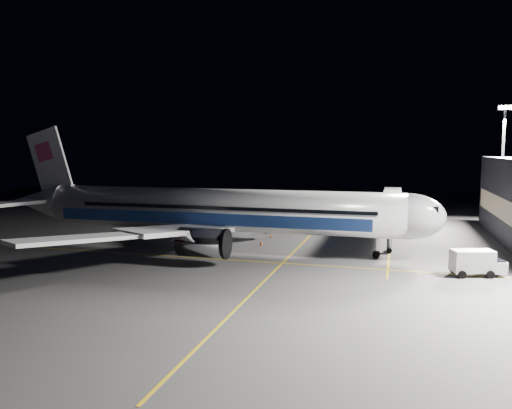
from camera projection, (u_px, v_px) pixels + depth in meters
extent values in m
plane|color=#4C4C4F|center=(220.00, 249.00, 66.96)|extent=(200.00, 200.00, 0.00)
cube|color=gold|center=(293.00, 253.00, 64.25)|extent=(0.25, 80.00, 0.01)
cube|color=gold|center=(203.00, 258.00, 61.22)|extent=(70.00, 0.25, 0.01)
cube|color=gold|center=(390.00, 244.00, 70.55)|extent=(0.25, 40.00, 0.01)
cylinder|color=silver|center=(219.00, 210.00, 66.36)|extent=(48.00, 5.60, 5.60)
ellipsoid|color=silver|center=(407.00, 216.00, 59.86)|extent=(8.96, 5.60, 5.60)
cube|color=black|center=(428.00, 209.00, 59.12)|extent=(2.20, 3.40, 0.90)
cone|color=silver|center=(39.00, 201.00, 74.05)|extent=(9.00, 5.49, 5.49)
cube|color=#1F3F92|center=(219.00, 213.00, 69.39)|extent=(42.24, 0.25, 1.50)
cube|color=#1F3F92|center=(204.00, 219.00, 64.08)|extent=(42.24, 0.25, 1.50)
cube|color=silver|center=(222.00, 213.00, 74.87)|extent=(11.36, 15.23, 1.53)
cube|color=silver|center=(177.00, 230.00, 59.57)|extent=(11.36, 15.23, 1.53)
cube|color=silver|center=(219.00, 199.00, 88.07)|extent=(8.57, 13.22, 1.31)
cube|color=silver|center=(76.00, 239.00, 48.88)|extent=(8.57, 13.22, 1.31)
cube|color=silver|center=(64.00, 196.00, 78.85)|extent=(6.20, 9.67, 0.45)
cube|color=silver|center=(16.00, 203.00, 68.91)|extent=(6.20, 9.67, 0.45)
cube|color=white|center=(50.00, 162.00, 72.77)|extent=(7.53, 0.40, 10.28)
cube|color=#CB457B|center=(45.00, 152.00, 72.83)|extent=(3.22, 0.55, 3.22)
cylinder|color=#B7B7BF|center=(247.00, 221.00, 74.95)|extent=(5.60, 3.40, 3.40)
cylinder|color=#B7B7BF|center=(202.00, 243.00, 57.74)|extent=(5.60, 3.40, 3.40)
cylinder|color=#9999A0|center=(376.00, 248.00, 61.26)|extent=(0.26, 0.26, 2.50)
cylinder|color=black|center=(376.00, 254.00, 61.35)|extent=(0.90, 0.70, 0.90)
cylinder|color=#9999A0|center=(210.00, 233.00, 71.74)|extent=(0.26, 0.26, 2.50)
cylinder|color=#9999A0|center=(186.00, 244.00, 63.52)|extent=(0.26, 0.26, 2.50)
cylinder|color=black|center=(210.00, 238.00, 71.82)|extent=(1.10, 1.60, 1.10)
cylinder|color=black|center=(186.00, 250.00, 63.60)|extent=(1.10, 1.60, 1.10)
cube|color=brown|center=(502.00, 209.00, 69.77)|extent=(0.15, 36.00, 3.00)
cube|color=#B2B2B7|center=(392.00, 204.00, 79.65)|extent=(3.00, 33.90, 2.80)
cube|color=#B2B2B7|center=(390.00, 217.00, 64.49)|extent=(3.60, 3.20, 3.40)
cylinder|color=#9999A0|center=(390.00, 240.00, 64.84)|extent=(0.70, 0.70, 3.10)
cylinder|color=black|center=(389.00, 250.00, 64.11)|extent=(0.70, 0.30, 0.70)
cylinder|color=black|center=(389.00, 248.00, 65.83)|extent=(0.70, 0.30, 0.70)
cylinder|color=#59595E|center=(502.00, 168.00, 85.59)|extent=(0.44, 0.44, 20.00)
cube|color=#59595E|center=(505.00, 108.00, 84.44)|extent=(2.40, 0.50, 0.80)
cube|color=white|center=(506.00, 107.00, 84.10)|extent=(2.20, 0.15, 0.60)
cube|color=silver|center=(472.00, 261.00, 52.53)|extent=(4.61, 3.20, 2.31)
cube|color=silver|center=(496.00, 267.00, 52.63)|extent=(2.17, 2.39, 1.26)
cube|color=black|center=(496.00, 262.00, 52.57)|extent=(1.71, 2.07, 0.52)
cylinder|color=black|center=(481.00, 269.00, 53.78)|extent=(0.88, 0.49, 0.84)
cylinder|color=black|center=(490.00, 275.00, 51.59)|extent=(0.88, 0.49, 0.84)
cylinder|color=black|center=(454.00, 270.00, 53.74)|extent=(0.88, 0.49, 0.84)
cylinder|color=black|center=(462.00, 275.00, 51.56)|extent=(0.88, 0.49, 0.84)
cube|color=black|center=(255.00, 224.00, 84.81)|extent=(2.42, 1.80, 1.00)
cube|color=black|center=(255.00, 220.00, 84.74)|extent=(1.08, 1.08, 0.54)
sphere|color=#FFF2CC|center=(251.00, 224.00, 84.41)|extent=(0.24, 0.24, 0.24)
sphere|color=#FFF2CC|center=(255.00, 224.00, 83.98)|extent=(0.24, 0.24, 0.24)
cylinder|color=black|center=(261.00, 226.00, 85.14)|extent=(0.57, 0.31, 0.54)
cylinder|color=black|center=(257.00, 227.00, 83.79)|extent=(0.57, 0.31, 0.54)
cylinder|color=black|center=(253.00, 225.00, 85.91)|extent=(0.57, 0.31, 0.54)
cylinder|color=black|center=(249.00, 226.00, 84.57)|extent=(0.57, 0.31, 0.54)
cone|color=#F6560A|center=(197.00, 231.00, 79.27)|extent=(0.42, 0.42, 0.63)
cone|color=#F6560A|center=(261.00, 243.00, 69.47)|extent=(0.40, 0.40, 0.60)
cone|color=#F6560A|center=(271.00, 236.00, 75.18)|extent=(0.35, 0.35, 0.52)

